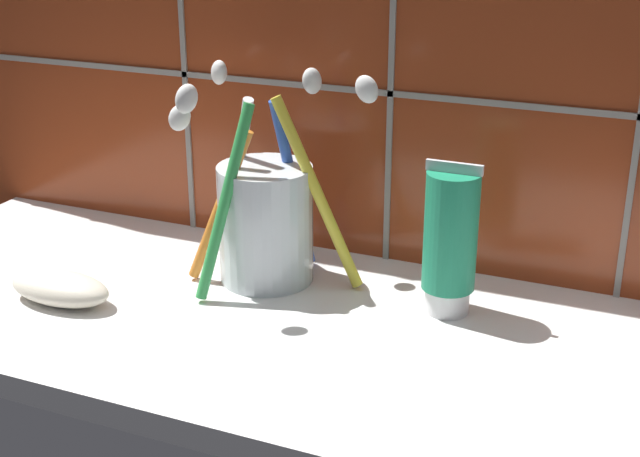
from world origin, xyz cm
name	(u,v)px	position (x,y,z in cm)	size (l,w,h in cm)	color
sink_counter	(300,335)	(0.00, 0.00, 1.00)	(78.68, 29.48, 2.00)	white
tile_wall_backsplash	(373,25)	(0.01, 14.99, 22.24)	(88.68, 1.72, 44.47)	#933819
toothbrush_cup	(265,216)	(-6.02, 6.37, 7.56)	(17.18, 13.40, 18.06)	silver
toothpaste_tube	(450,240)	(9.64, 6.38, 7.95)	(4.30, 4.10, 12.14)	white
soap_bar	(60,288)	(-19.01, -4.17, 3.26)	(8.85, 4.22, 2.51)	silver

